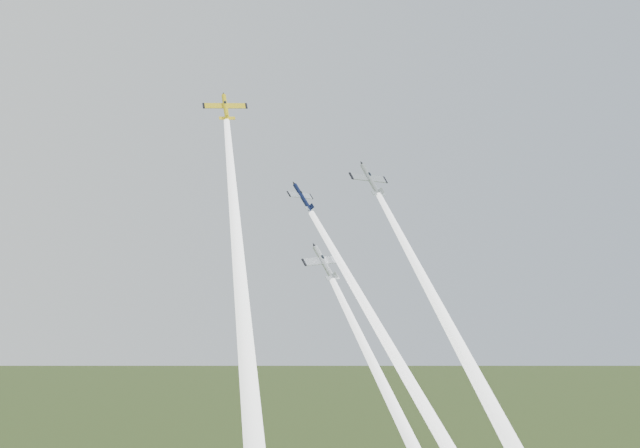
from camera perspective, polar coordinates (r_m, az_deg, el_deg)
The scene contains 7 objects.
plane_yellow at distance 132.39m, azimuth -6.74°, elevation 8.25°, with size 7.30×7.25×1.14m, color yellow, non-canonical shape.
smoke_trail_yellow at distance 109.32m, azimuth -5.68°, elevation -4.17°, with size 2.83×2.83×63.31m, color white, non-canonical shape.
plane_navy at distance 131.25m, azimuth -1.28°, elevation 1.94°, with size 6.65×6.60×1.04m, color #0D153A, non-canonical shape.
smoke_trail_navy at distance 119.91m, azimuth 7.54°, elevation -12.94°, with size 2.83×2.83×72.27m, color white, non-canonical shape.
plane_silver_right at distance 139.39m, azimuth 3.63°, elevation 3.15°, with size 8.80×8.73×1.38m, color #A6AFB4, non-canonical shape.
smoke_trail_silver_right at distance 126.08m, azimuth 9.57°, elevation -7.97°, with size 2.83×2.83×57.59m, color white, non-canonical shape.
plane_silver_low at distance 125.79m, azimuth 0.29°, elevation -2.79°, with size 8.05×7.98×1.26m, color silver, non-canonical shape.
Camera 1 is at (-68.40, -112.94, 79.68)m, focal length 45.00 mm.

